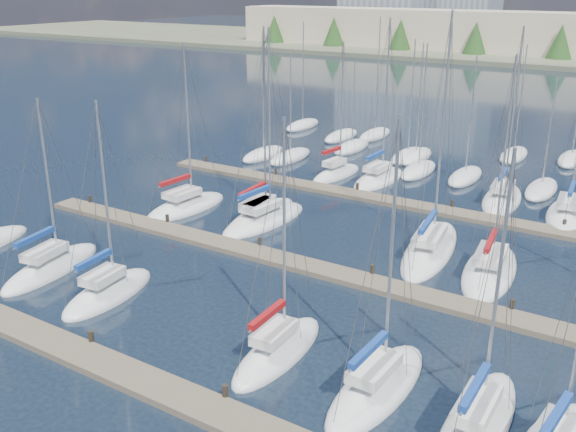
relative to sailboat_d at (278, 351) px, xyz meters
The scene contains 20 objects.
ground 53.04m from the sailboat_d, 94.15° to the left, with size 400.00×400.00×0.00m, color #192432.
dock_near 6.37m from the sailboat_d, 127.00° to the right, with size 44.00×1.93×1.10m.
dock_mid 9.70m from the sailboat_d, 113.28° to the left, with size 44.00×1.93×1.10m.
dock_far 23.23m from the sailboat_d, 99.50° to the left, with size 44.00×1.93×1.10m.
sailboat_d is the anchor object (origin of this frame).
sailboat_j 17.60m from the sailboat_d, 126.53° to the left, with size 3.59×8.74×14.28m.
sailboat_l 15.32m from the sailboat_d, 67.84° to the left, with size 4.03×9.25×13.46m.
sailboat_n 29.56m from the sailboat_d, 113.13° to the left, with size 2.68×6.86×12.38m.
sailboat_k 15.48m from the sailboat_d, 84.08° to the left, with size 4.36×10.80×15.59m.
sailboat_e 5.10m from the sailboat_d, ahead, with size 2.71×7.82×12.46m.
sailboat_i 18.40m from the sailboat_d, 127.23° to the left, with size 3.09×8.93×14.29m.
sailboat_p 28.22m from the sailboat_d, 84.35° to the left, with size 3.68×8.59×14.08m.
sailboat_c 11.19m from the sailboat_d, behind, with size 3.24×6.94×11.50m.
sailboat_h 21.68m from the sailboat_d, 142.20° to the left, with size 3.50×7.94×13.08m.
sailboat_q 28.12m from the sailboat_d, 73.71° to the left, with size 3.76×8.70×12.25m.
sailboat_f 9.41m from the sailboat_d, ahead, with size 2.39×8.18×11.82m.
sailboat_o 28.95m from the sailboat_d, 105.61° to the left, with size 2.98×7.73×14.37m.
sailboat_b 16.63m from the sailboat_d, behind, with size 3.77×8.14×11.02m.
distant_boats 37.56m from the sailboat_d, 102.57° to the left, with size 36.93×20.75×13.30m.
shoreline 143.88m from the sailboat_d, 96.85° to the left, with size 400.00×60.00×38.00m.
Camera 1 is at (18.09, -14.46, 16.37)m, focal length 40.00 mm.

